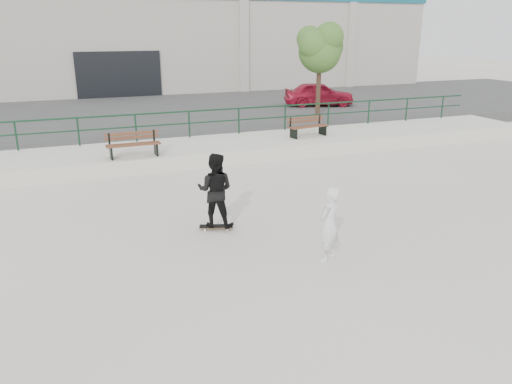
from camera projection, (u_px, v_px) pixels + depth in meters
name	position (u px, v px, depth m)	size (l,w,h in m)	color
ground	(280.00, 279.00, 9.35)	(120.00, 120.00, 0.00)	#B9B3AA
ledge	(172.00, 154.00, 17.69)	(30.00, 3.00, 0.50)	silver
parking_strip	(136.00, 116.00, 25.21)	(60.00, 14.00, 0.50)	#3E3E3E
railing	(163.00, 120.00, 18.53)	(28.00, 0.06, 1.03)	#153C25
commercial_building	(103.00, 27.00, 36.25)	(44.20, 16.33, 8.00)	#B3ACA1
bench_left	(133.00, 145.00, 16.13)	(1.73, 0.53, 0.79)	#4C291A
bench_right	(308.00, 127.00, 19.20)	(1.68, 0.70, 0.75)	#4C291A
tree	(320.00, 47.00, 22.43)	(2.40, 2.13, 4.27)	#503328
red_car	(319.00, 94.00, 26.82)	(1.49, 3.70, 1.26)	#AD152F
skateboard	(216.00, 226.00, 11.63)	(0.80, 0.43, 0.09)	black
standing_skater	(215.00, 190.00, 11.35)	(0.84, 0.66, 1.73)	black
seated_skater	(329.00, 224.00, 9.89)	(0.56, 0.37, 1.54)	white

